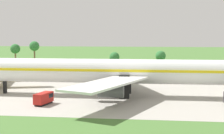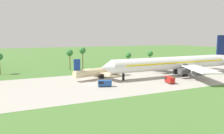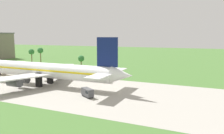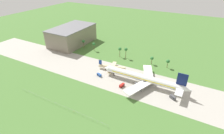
% 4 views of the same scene
% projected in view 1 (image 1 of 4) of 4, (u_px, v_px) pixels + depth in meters
% --- Properties ---
extents(jet_airliner, '(77.73, 52.65, 19.11)m').
position_uv_depth(jet_airliner, '(119.00, 71.00, 83.61)').
color(jet_airliner, white).
rests_on(jet_airliner, ground_plane).
extents(baggage_tug, '(3.14, 5.55, 2.57)m').
position_uv_depth(baggage_tug, '(44.00, 98.00, 73.71)').
color(baggage_tug, black).
rests_on(baggage_tug, ground_plane).
extents(palm_tree_row, '(106.87, 3.60, 12.37)m').
position_uv_depth(palm_tree_row, '(20.00, 52.00, 126.24)').
color(palm_tree_row, brown).
rests_on(palm_tree_row, ground_plane).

